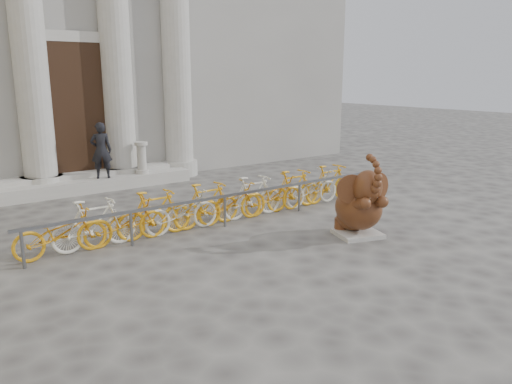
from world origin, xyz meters
TOP-DOWN VIEW (x-y plane):
  - ground at (0.00, 0.00)m, footprint 80.00×80.00m
  - entrance_steps at (0.00, 9.40)m, footprint 6.00×1.20m
  - elephant_statue at (3.11, 1.76)m, footprint 1.18×1.40m
  - bike_rack at (1.22, 4.23)m, footprint 8.73×0.53m
  - pedestrian at (0.33, 9.11)m, footprint 0.68×0.55m
  - balustrade_post at (1.54, 9.10)m, footprint 0.39×0.39m

SIDE VIEW (x-z plane):
  - ground at x=0.00m, z-range 0.00..0.00m
  - entrance_steps at x=0.00m, z-range 0.00..0.36m
  - bike_rack at x=1.22m, z-range 0.00..1.00m
  - elephant_statue at x=3.11m, z-range -0.24..1.53m
  - balustrade_post at x=1.54m, z-range 0.32..1.29m
  - pedestrian at x=0.33m, z-range 0.36..1.99m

